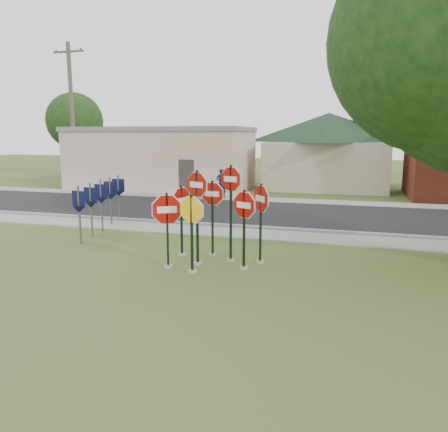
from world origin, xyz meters
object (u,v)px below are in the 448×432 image
(stop_sign_yellow, at_px, (192,225))
(utility_pole_near, at_px, (72,115))
(stop_sign_left, at_px, (167,220))
(stop_sign_center, at_px, (197,205))
(pedestrian, at_px, (221,183))

(stop_sign_yellow, height_order, utility_pole_near, utility_pole_near)
(stop_sign_yellow, distance_m, utility_pole_near, 20.40)
(stop_sign_left, distance_m, utility_pole_near, 19.70)
(stop_sign_center, distance_m, pedestrian, 13.39)
(stop_sign_center, xyz_separation_m, stop_sign_left, (-0.69, -0.52, -0.38))
(utility_pole_near, bearing_deg, stop_sign_left, -47.98)
(stop_sign_yellow, relative_size, stop_sign_left, 0.99)
(stop_sign_left, distance_m, pedestrian, 13.73)
(stop_sign_center, xyz_separation_m, utility_pole_near, (-13.65, 13.87, 3.23))
(utility_pole_near, distance_m, pedestrian, 11.25)
(stop_sign_yellow, relative_size, pedestrian, 1.33)
(stop_sign_center, relative_size, pedestrian, 1.67)
(stop_sign_center, distance_m, utility_pole_near, 19.73)
(stop_sign_center, height_order, stop_sign_left, stop_sign_center)
(stop_sign_center, relative_size, utility_pole_near, 0.30)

